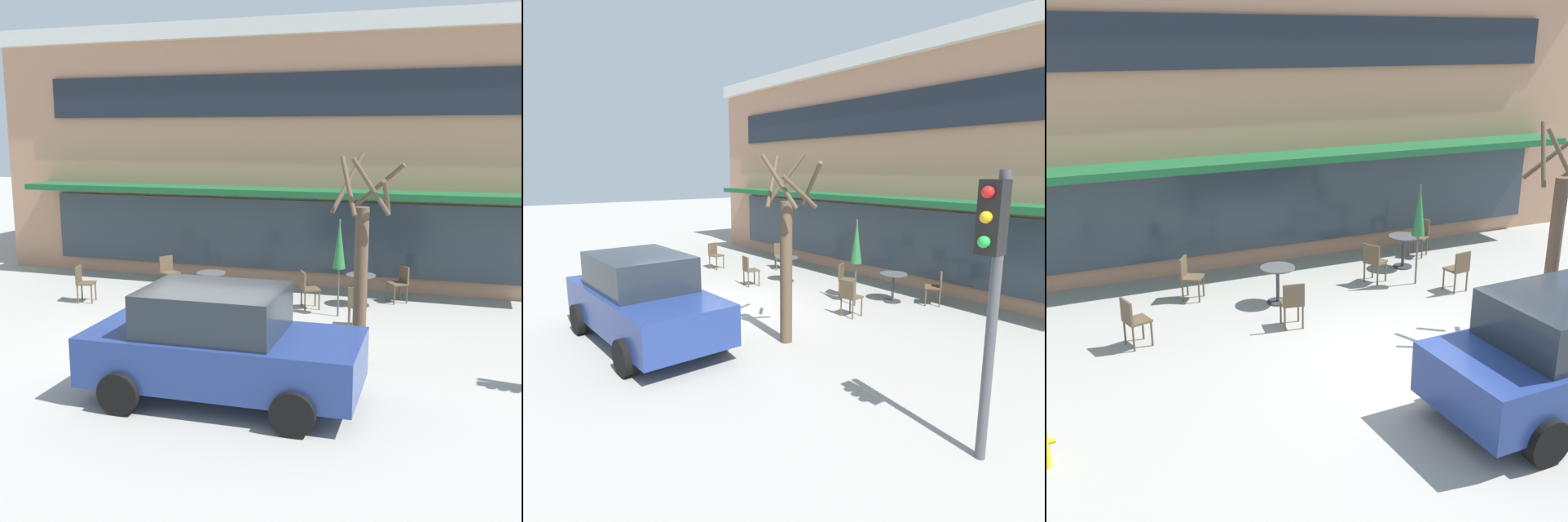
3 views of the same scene
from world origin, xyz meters
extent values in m
plane|color=#9E9B93|center=(0.00, 0.00, 0.00)|extent=(80.00, 80.00, 0.00)
cube|color=tan|center=(0.00, 10.00, 3.48)|extent=(17.51, 8.00, 6.96)
cube|color=silver|center=(0.00, 5.88, 6.71)|extent=(17.51, 0.24, 0.44)
cube|color=#19592D|center=(0.00, 5.45, 2.55)|extent=(14.88, 1.10, 0.16)
cube|color=#1E232D|center=(0.00, 5.94, 5.01)|extent=(14.01, 0.10, 1.10)
cube|color=#2D3842|center=(0.00, 5.94, 1.35)|extent=(14.01, 0.10, 1.90)
cylinder|color=#333338|center=(-1.21, 3.51, 0.01)|extent=(0.44, 0.44, 0.03)
cylinder|color=#333338|center=(-1.21, 3.51, 0.38)|extent=(0.07, 0.07, 0.70)
cylinder|color=#4C4C51|center=(-1.21, 3.51, 0.74)|extent=(0.70, 0.70, 0.03)
cylinder|color=#333338|center=(2.26, 4.34, 0.01)|extent=(0.44, 0.44, 0.03)
cylinder|color=#333338|center=(2.26, 4.34, 0.38)|extent=(0.07, 0.07, 0.70)
cylinder|color=#4C4C51|center=(2.26, 4.34, 0.74)|extent=(0.70, 0.70, 0.03)
cylinder|color=#4C4C51|center=(1.93, 3.29, 1.10)|extent=(0.04, 0.04, 2.20)
cone|color=#286B38|center=(1.93, 3.29, 1.65)|extent=(0.28, 0.28, 1.10)
cylinder|color=brown|center=(-4.03, 2.89, 0.23)|extent=(0.04, 0.04, 0.45)
cylinder|color=brown|center=(-3.93, 2.56, 0.23)|extent=(0.04, 0.04, 0.45)
cylinder|color=brown|center=(-4.35, 2.79, 0.23)|extent=(0.04, 0.04, 0.45)
cylinder|color=brown|center=(-4.26, 2.47, 0.23)|extent=(0.04, 0.04, 0.45)
cube|color=brown|center=(-4.14, 2.68, 0.47)|extent=(0.49, 0.49, 0.04)
cube|color=brown|center=(-4.32, 2.63, 0.69)|extent=(0.15, 0.40, 0.40)
cylinder|color=brown|center=(-1.54, 2.53, 0.23)|extent=(0.04, 0.04, 0.45)
cylinder|color=brown|center=(-1.20, 2.48, 0.23)|extent=(0.04, 0.04, 0.45)
cylinder|color=brown|center=(-1.59, 2.19, 0.23)|extent=(0.04, 0.04, 0.45)
cylinder|color=brown|center=(-1.26, 2.14, 0.23)|extent=(0.04, 0.04, 0.45)
cube|color=brown|center=(-1.40, 2.33, 0.47)|extent=(0.46, 0.46, 0.04)
cube|color=brown|center=(-1.43, 2.16, 0.69)|extent=(0.40, 0.10, 0.40)
cylinder|color=brown|center=(3.03, 4.70, 0.23)|extent=(0.04, 0.04, 0.45)
cylinder|color=brown|center=(2.82, 4.97, 0.23)|extent=(0.04, 0.04, 0.45)
cylinder|color=brown|center=(3.30, 4.90, 0.23)|extent=(0.04, 0.04, 0.45)
cylinder|color=brown|center=(3.10, 5.17, 0.23)|extent=(0.04, 0.04, 0.45)
cube|color=brown|center=(3.06, 4.94, 0.47)|extent=(0.56, 0.56, 0.04)
cube|color=brown|center=(3.21, 5.04, 0.69)|extent=(0.27, 0.35, 0.40)
cylinder|color=brown|center=(-2.49, 4.45, 0.23)|extent=(0.04, 0.04, 0.45)
cylinder|color=brown|center=(-2.66, 4.16, 0.23)|extent=(0.04, 0.04, 0.45)
cylinder|color=brown|center=(-2.79, 4.63, 0.23)|extent=(0.04, 0.04, 0.45)
cylinder|color=brown|center=(-2.96, 4.33, 0.23)|extent=(0.04, 0.04, 0.45)
cube|color=brown|center=(-2.73, 4.39, 0.47)|extent=(0.55, 0.55, 0.04)
cube|color=brown|center=(-2.88, 4.48, 0.69)|extent=(0.24, 0.37, 0.40)
cylinder|color=brown|center=(2.29, 2.76, 0.23)|extent=(0.04, 0.04, 0.45)
cylinder|color=brown|center=(2.63, 2.81, 0.23)|extent=(0.04, 0.04, 0.45)
cylinder|color=brown|center=(2.33, 2.43, 0.23)|extent=(0.04, 0.04, 0.45)
cylinder|color=brown|center=(2.67, 2.47, 0.23)|extent=(0.04, 0.04, 0.45)
cube|color=brown|center=(2.48, 2.62, 0.47)|extent=(0.45, 0.45, 0.04)
cube|color=brown|center=(2.50, 2.44, 0.69)|extent=(0.40, 0.09, 0.40)
cylinder|color=brown|center=(1.25, 3.98, 0.23)|extent=(0.04, 0.04, 0.45)
cylinder|color=brown|center=(1.41, 3.69, 0.23)|extent=(0.04, 0.04, 0.45)
cylinder|color=brown|center=(0.95, 3.82, 0.23)|extent=(0.04, 0.04, 0.45)
cylinder|color=brown|center=(1.12, 3.52, 0.23)|extent=(0.04, 0.04, 0.45)
cube|color=brown|center=(1.18, 3.75, 0.47)|extent=(0.54, 0.54, 0.04)
cube|color=brown|center=(1.03, 3.67, 0.69)|extent=(0.23, 0.37, 0.40)
cube|color=navy|center=(1.16, -1.86, 0.70)|extent=(4.26, 1.95, 0.76)
cube|color=#232B33|center=(1.01, -1.86, 1.42)|extent=(2.15, 1.67, 0.68)
cylinder|color=black|center=(2.43, -0.91, 0.32)|extent=(0.65, 0.24, 0.64)
cylinder|color=black|center=(2.50, -2.71, 0.32)|extent=(0.65, 0.24, 0.64)
cylinder|color=black|center=(-0.17, -1.00, 0.32)|extent=(0.65, 0.24, 0.64)
cylinder|color=black|center=(-0.11, -2.80, 0.32)|extent=(0.65, 0.24, 0.64)
cylinder|color=brown|center=(2.88, 0.39, 1.40)|extent=(0.24, 0.24, 2.81)
cylinder|color=brown|center=(3.27, 0.39, 3.00)|extent=(0.09, 0.84, 0.65)
cylinder|color=brown|center=(3.05, 0.85, 3.12)|extent=(1.01, 0.44, 0.88)
cylinder|color=brown|center=(2.57, 0.59, 3.20)|extent=(0.51, 0.71, 1.03)
cylinder|color=brown|center=(2.65, 0.23, 3.18)|extent=(0.42, 0.56, 0.98)
cylinder|color=brown|center=(3.05, 0.10, 3.18)|extent=(0.67, 0.45, 0.99)
camera|label=1|loc=(4.61, -10.73, 4.06)|focal=45.00mm
camera|label=2|loc=(9.93, -4.97, 3.40)|focal=32.00mm
camera|label=3|loc=(-5.67, -7.96, 5.06)|focal=45.00mm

